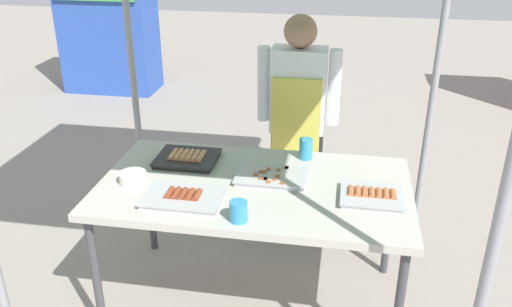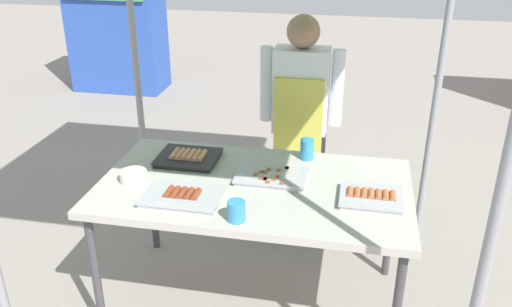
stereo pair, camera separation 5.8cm
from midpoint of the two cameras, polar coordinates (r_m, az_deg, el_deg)
ground_plane at (r=3.17m, az=-0.70°, el=-15.31°), size 18.00×18.00×0.00m
stall_table at (r=2.78m, az=-0.78°, el=-4.23°), size 1.60×0.90×0.75m
tray_grilled_sausages at (r=2.62m, az=-8.41°, el=-4.67°), size 0.38×0.25×0.05m
tray_meat_skewers at (r=2.78m, az=1.04°, el=-2.54°), size 0.37×0.23×0.04m
tray_pork_links at (r=2.65m, az=11.65°, el=-4.47°), size 0.30×0.25×0.05m
tray_spring_rolls at (r=3.01m, az=-7.92°, el=-0.49°), size 0.34×0.28×0.05m
condiment_bowl at (r=2.83m, az=-13.60°, el=-2.52°), size 0.14×0.14×0.06m
drink_cup_near_edge at (r=2.42m, az=-2.58°, el=-6.21°), size 0.08×0.08×0.10m
drink_cup_by_wok at (r=3.01m, az=4.81°, el=0.50°), size 0.08×0.08×0.12m
vendor_woman at (r=3.40m, az=3.99°, el=4.44°), size 0.52×0.22×1.48m
neighbor_stall_left at (r=6.69m, az=-15.81°, el=13.29°), size 1.07×0.58×1.61m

